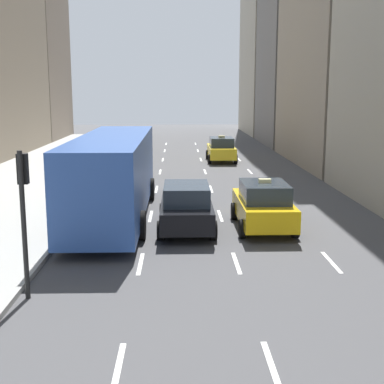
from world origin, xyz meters
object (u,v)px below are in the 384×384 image
(taxi_second, at_px, (221,149))
(traffic_light_pole, at_px, (23,200))
(city_bus, at_px, (114,173))
(taxi_lead, at_px, (263,205))
(sedan_silver_behind, at_px, (186,206))

(taxi_second, xyz_separation_m, traffic_light_pole, (-6.75, -25.39, 1.53))
(taxi_second, xyz_separation_m, city_bus, (-5.61, -17.10, 0.91))
(taxi_lead, xyz_separation_m, city_bus, (-5.61, 1.85, 0.91))
(sedan_silver_behind, bearing_deg, traffic_light_pole, -122.00)
(taxi_second, bearing_deg, city_bus, -108.17)
(taxi_second, relative_size, city_bus, 0.38)
(sedan_silver_behind, height_order, city_bus, city_bus)
(sedan_silver_behind, bearing_deg, city_bus, 144.97)
(sedan_silver_behind, distance_m, traffic_light_pole, 7.61)
(taxi_lead, relative_size, traffic_light_pole, 1.22)
(city_bus, distance_m, traffic_light_pole, 8.39)
(taxi_second, height_order, city_bus, city_bus)
(taxi_lead, xyz_separation_m, taxi_second, (0.00, 18.95, 0.00))
(sedan_silver_behind, xyz_separation_m, city_bus, (-2.81, 1.97, 0.92))
(taxi_lead, bearing_deg, taxi_second, 90.00)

